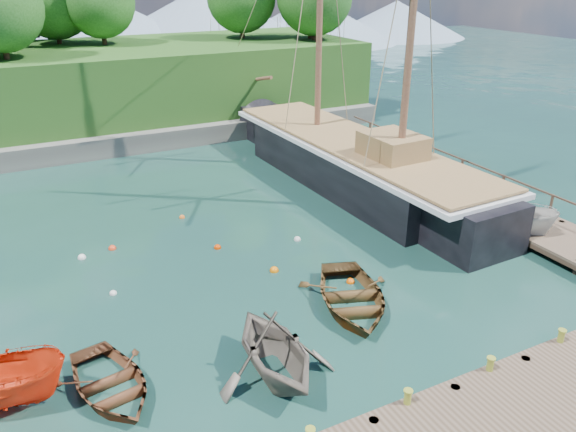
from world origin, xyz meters
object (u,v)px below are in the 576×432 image
rowboat_1 (275,375)px  rowboat_2 (351,306)px  cabin_boat_white (495,234)px  schooner (354,166)px  rowboat_0 (111,392)px

rowboat_1 → rowboat_2: 4.67m
rowboat_1 → cabin_boat_white: size_ratio=0.82×
rowboat_2 → schooner: 12.60m
rowboat_2 → schooner: bearing=76.4°
rowboat_0 → rowboat_2: 8.76m
rowboat_0 → rowboat_1: bearing=-28.1°
rowboat_2 → schooner: (6.89, 10.49, 1.12)m
rowboat_1 → schooner: 16.82m
rowboat_1 → cabin_boat_white: rowboat_1 is taller
cabin_boat_white → schooner: (-2.35, 8.44, 1.12)m
rowboat_0 → schooner: (15.62, 11.13, 1.12)m
schooner → cabin_boat_white: bearing=-76.4°
rowboat_0 → schooner: size_ratio=0.14×
rowboat_2 → cabin_boat_white: (9.24, 2.05, 0.00)m
rowboat_0 → rowboat_2: size_ratio=0.81×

